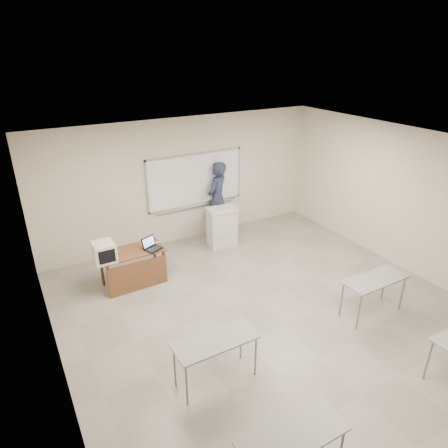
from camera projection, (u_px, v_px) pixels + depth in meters
floor at (282, 326)px, 6.96m from camera, size 7.00×8.00×0.01m
whiteboard at (195, 180)px, 9.62m from camera, size 2.48×0.10×1.31m
student_desks at (344, 341)px, 5.62m from camera, size 4.40×2.20×0.73m
instructor_desk at (134, 263)px, 7.90m from camera, size 1.25×0.63×0.75m
podium at (222, 227)px, 9.56m from camera, size 0.68×0.50×0.95m
crt_monitor at (104, 252)px, 7.47m from camera, size 0.40×0.45×0.38m
laptop at (153, 246)px, 7.95m from camera, size 0.32×0.30×0.24m
mouse at (157, 243)px, 8.17m from camera, size 0.10×0.07×0.04m
keyboard at (219, 211)px, 9.20m from camera, size 0.43×0.15×0.02m
presenter at (217, 199)px, 9.99m from camera, size 0.83×0.76×1.89m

